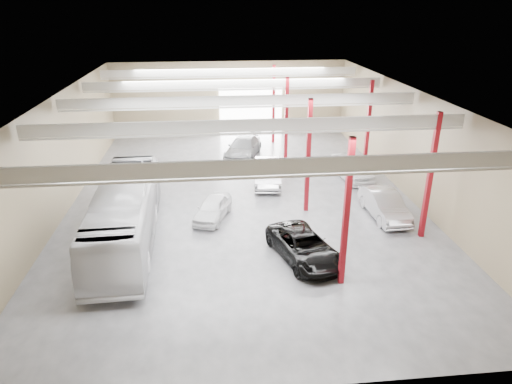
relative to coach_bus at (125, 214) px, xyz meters
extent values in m
cube|color=#4B4B51|center=(6.62, 5.02, -1.67)|extent=(22.00, 32.00, 0.01)
cube|color=#B9B9B4|center=(6.62, 5.02, 5.33)|extent=(22.00, 32.00, 0.12)
cube|color=#77684A|center=(6.62, 21.02, 1.83)|extent=(22.00, 0.12, 7.00)
cube|color=#77684A|center=(6.62, -10.98, 1.83)|extent=(22.00, 0.12, 7.00)
cube|color=#77684A|center=(-4.38, 5.02, 1.83)|extent=(0.12, 32.00, 7.00)
cube|color=#77684A|center=(17.62, 5.02, 1.83)|extent=(0.12, 32.00, 7.00)
cube|color=white|center=(8.62, 20.87, 0.83)|extent=(6.00, 0.20, 5.00)
cube|color=maroon|center=(10.42, -4.98, 1.83)|extent=(0.25, 0.25, 7.00)
cube|color=maroon|center=(10.42, 3.02, 1.83)|extent=(0.25, 0.25, 7.00)
cube|color=maroon|center=(10.42, 11.02, 1.83)|extent=(0.25, 0.25, 7.00)
cube|color=maroon|center=(10.42, 18.02, 1.83)|extent=(0.25, 0.25, 7.00)
cube|color=maroon|center=(16.12, -0.98, 1.83)|extent=(0.25, 0.25, 7.00)
cube|color=maroon|center=(16.12, 9.02, 1.83)|extent=(0.25, 0.25, 7.00)
cube|color=silver|center=(6.62, -6.98, 4.88)|extent=(21.60, 0.15, 0.60)
cube|color=silver|center=(6.62, -6.98, 4.48)|extent=(21.60, 0.10, 0.10)
cube|color=silver|center=(6.62, -0.98, 4.88)|extent=(21.60, 0.15, 0.60)
cube|color=silver|center=(6.62, -0.98, 4.48)|extent=(21.60, 0.10, 0.10)
cube|color=silver|center=(6.62, 5.02, 4.88)|extent=(21.60, 0.15, 0.60)
cube|color=silver|center=(6.62, 5.02, 4.48)|extent=(21.60, 0.10, 0.10)
cube|color=silver|center=(6.62, 11.02, 4.88)|extent=(21.60, 0.15, 0.60)
cube|color=silver|center=(6.62, 11.02, 4.48)|extent=(21.60, 0.10, 0.10)
cube|color=silver|center=(6.62, 17.02, 4.88)|extent=(21.60, 0.15, 0.60)
cube|color=silver|center=(6.62, 17.02, 4.48)|extent=(21.60, 0.10, 0.10)
imported|color=silver|center=(0.00, 0.00, 0.00)|extent=(3.19, 12.07, 3.34)
imported|color=black|center=(9.12, -2.74, -0.95)|extent=(3.69, 5.60, 1.43)
imported|color=white|center=(4.62, 2.46, -1.01)|extent=(2.75, 4.18, 1.32)
imported|color=#A0A0A5|center=(8.59, 7.77, -0.82)|extent=(2.32, 5.31, 1.70)
imported|color=slate|center=(7.36, 14.02, -0.85)|extent=(3.94, 6.07, 1.64)
imported|color=#9E9EA2|center=(14.92, 1.64, -0.88)|extent=(1.83, 4.84, 1.58)
imported|color=white|center=(14.92, 8.22, -0.84)|extent=(2.52, 5.05, 1.65)
camera|label=1|loc=(4.65, -22.43, 10.41)|focal=32.00mm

